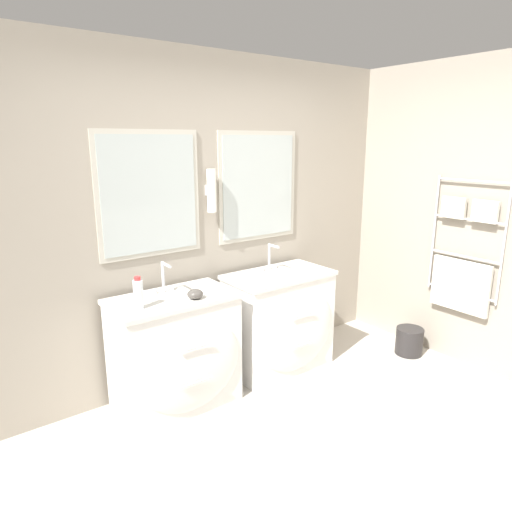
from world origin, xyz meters
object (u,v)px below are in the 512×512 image
object	(u,v)px
vanity_right	(281,321)
toiletry_bottle	(138,294)
amenity_bowl	(195,294)
waste_bin	(409,340)
vanity_left	(177,352)

from	to	relation	value
vanity_right	toiletry_bottle	distance (m)	1.38
amenity_bowl	waste_bin	xyz separation A→B (m)	(2.00, -0.41, -0.76)
toiletry_bottle	vanity_left	bearing A→B (deg)	10.21
vanity_left	toiletry_bottle	xyz separation A→B (m)	(-0.28, -0.05, 0.52)
toiletry_bottle	waste_bin	distance (m)	2.58
toiletry_bottle	waste_bin	xyz separation A→B (m)	(2.40, -0.47, -0.83)
vanity_right	amenity_bowl	distance (m)	0.99
vanity_left	toiletry_bottle	distance (m)	0.60
waste_bin	vanity_right	bearing A→B (deg)	155.34
toiletry_bottle	amenity_bowl	bearing A→B (deg)	-7.38
amenity_bowl	vanity_right	bearing A→B (deg)	6.63
vanity_left	waste_bin	xyz separation A→B (m)	(2.11, -0.52, -0.30)
vanity_left	waste_bin	world-z (taller)	vanity_left
toiletry_bottle	amenity_bowl	distance (m)	0.40
waste_bin	amenity_bowl	bearing A→B (deg)	168.30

